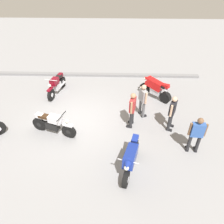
% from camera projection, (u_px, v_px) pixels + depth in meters
% --- Properties ---
extents(ground_plane, '(40.00, 40.00, 0.00)m').
position_uv_depth(ground_plane, '(78.00, 121.00, 9.90)').
color(ground_plane, gray).
extents(curb_edge, '(14.00, 0.30, 0.15)m').
position_uv_depth(curb_edge, '(89.00, 75.00, 13.53)').
color(curb_edge, gray).
rests_on(curb_edge, ground).
extents(motorcycle_silver_cruiser, '(2.03, 0.92, 1.09)m').
position_uv_depth(motorcycle_silver_cruiser, '(53.00, 124.00, 8.89)').
color(motorcycle_silver_cruiser, black).
rests_on(motorcycle_silver_cruiser, ground).
extents(motorcycle_maroon_cruiser, '(0.80, 2.07, 1.09)m').
position_uv_depth(motorcycle_maroon_cruiser, '(57.00, 85.00, 11.57)').
color(motorcycle_maroon_cruiser, black).
rests_on(motorcycle_maroon_cruiser, ground).
extents(motorcycle_blue_sportbike, '(0.83, 1.93, 1.14)m').
position_uv_depth(motorcycle_blue_sportbike, '(131.00, 158.00, 7.30)').
color(motorcycle_blue_sportbike, black).
rests_on(motorcycle_blue_sportbike, ground).
extents(motorcycle_red_sportbike, '(1.57, 1.46, 1.14)m').
position_uv_depth(motorcycle_red_sportbike, '(155.00, 88.00, 11.16)').
color(motorcycle_red_sportbike, black).
rests_on(motorcycle_red_sportbike, ground).
extents(person_in_red_shirt, '(0.40, 0.66, 1.71)m').
position_uv_depth(person_in_red_shirt, '(132.00, 108.00, 9.04)').
color(person_in_red_shirt, '#262628').
rests_on(person_in_red_shirt, ground).
extents(person_in_gray_shirt, '(0.44, 0.63, 1.67)m').
position_uv_depth(person_in_gray_shirt, '(143.00, 99.00, 9.67)').
color(person_in_gray_shirt, '#59595B').
rests_on(person_in_gray_shirt, ground).
extents(person_in_blue_shirt, '(0.65, 0.34, 1.66)m').
position_uv_depth(person_in_blue_shirt, '(197.00, 133.00, 7.80)').
color(person_in_blue_shirt, '#262628').
rests_on(person_in_blue_shirt, ground).
extents(person_in_black_shirt, '(0.46, 0.62, 1.66)m').
position_uv_depth(person_in_black_shirt, '(172.00, 111.00, 8.91)').
color(person_in_black_shirt, '#262628').
rests_on(person_in_black_shirt, ground).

